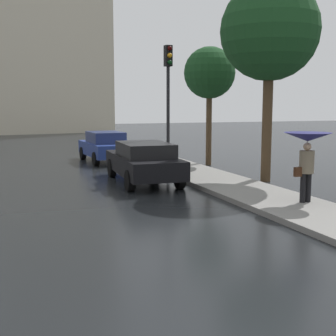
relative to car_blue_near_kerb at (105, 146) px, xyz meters
The scene contains 6 objects.
car_blue_near_kerb is the anchor object (origin of this frame).
car_black_mid_road 6.13m from the car_blue_near_kerb, 90.49° to the right, with size 2.02×4.61×1.38m.
pedestrian_with_umbrella_near 11.55m from the car_blue_near_kerb, 76.40° to the right, with size 1.20×1.20×1.80m.
traffic_light 5.70m from the car_blue_near_kerb, 74.97° to the right, with size 0.26×0.39×4.64m.
street_tree_mid 5.84m from the car_blue_near_kerb, 34.25° to the right, with size 2.22×2.22×5.12m.
street_tree_far 9.39m from the car_blue_near_kerb, 61.16° to the right, with size 3.32×3.32×6.75m.
Camera 1 is at (-1.81, -2.64, 2.63)m, focal length 48.38 mm.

